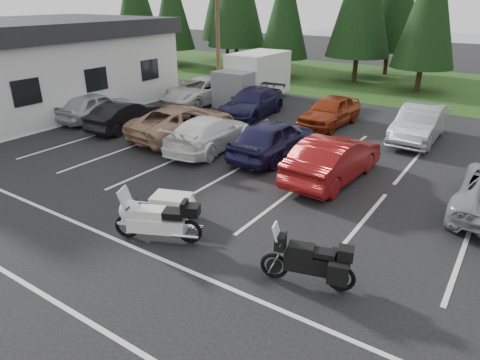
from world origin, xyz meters
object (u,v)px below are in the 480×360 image
Objects in this scene: car_near_2 at (183,122)px; car_far_1 at (252,103)px; cargo_trailer at (172,207)px; box_truck at (250,78)px; car_near_4 at (273,138)px; touring_motorcycle at (157,216)px; building at (24,65)px; car_far_3 at (419,124)px; car_near_0 at (96,106)px; car_near_1 at (125,115)px; car_far_0 at (200,91)px; car_near_3 at (210,133)px; car_near_5 at (334,159)px; car_far_2 at (330,111)px; utility_pole at (218,22)px; adventure_motorcycle at (308,257)px.

car_far_1 is at bearing -91.32° from car_near_2.
car_near_2 is 7.95m from cargo_trailer.
car_near_4 is at bearing -51.78° from box_truck.
building is at bearing 133.25° from touring_motorcycle.
car_far_3 is (20.65, 6.20, -1.65)m from building.
car_near_4 reaches higher than car_near_0.
car_far_0 is (-0.37, 6.42, 0.08)m from car_near_1.
building is 3.14× the size of car_near_3.
car_far_1 is at bearing -36.21° from car_near_5.
car_far_3 is (7.18, 6.26, 0.07)m from car_near_3.
car_near_3 is at bearing 92.28° from touring_motorcycle.
car_near_3 is at bearing -111.05° from car_far_2.
cargo_trailer is (10.86, -6.05, -0.36)m from car_near_0.
car_near_2 is at bearing -148.52° from car_far_3.
building reaches higher than car_near_1.
car_far_3 is (1.45, 6.48, -0.01)m from car_near_5.
car_near_2 is at bearing -79.54° from box_truck.
touring_motorcycle is at bearing -73.25° from car_far_1.
car_far_2 reaches higher than car_near_3.
car_near_0 is 0.79× the size of car_far_0.
car_far_0 is (7.72, 6.45, -1.68)m from building.
car_far_0 is at bearing -53.15° from car_near_2.
car_far_3 is at bearing -126.78° from car_near_4.
car_far_0 reaches higher than touring_motorcycle.
box_truck reaches higher than touring_motorcycle.
utility_pole reaches higher than adventure_motorcycle.
car_far_2 is (4.84, 5.70, -0.01)m from car_near_2.
car_near_4 is 2.86× the size of cargo_trailer.
car_near_5 is at bearing 178.29° from car_near_2.
car_near_4 is at bearing -13.14° from car_near_5.
car_near_4 is (2.76, 0.65, 0.08)m from car_near_3.
touring_motorcycle is (-3.73, -13.05, -0.05)m from car_far_3.
car_far_1 is at bearing 86.83° from touring_motorcycle.
cargo_trailer is at bearing 147.29° from car_near_0.
touring_motorcycle is 1.12× the size of adventure_motorcycle.
car_near_2 is 9.19m from touring_motorcycle.
car_near_1 is 5.38m from car_near_3.
car_near_2 reaches higher than car_near_1.
car_near_0 is 13.68m from car_near_5.
touring_motorcycle is at bearing -22.05° from building.
box_truck is 18.58m from adventure_motorcycle.
car_near_4 is at bearing -54.85° from car_far_1.
car_near_0 is 0.98× the size of car_far_2.
car_near_5 is at bearing -0.86° from building.
car_near_2 is at bearing 128.79° from adventure_motorcycle.
box_truck reaches higher than car_far_0.
box_truck reaches higher than cargo_trailer.
car_far_1 is (-7.21, 5.95, -0.06)m from car_near_5.
adventure_motorcycle is (4.72, -0.69, 0.36)m from cargo_trailer.
car_near_5 is (7.73, -0.83, 0.03)m from car_near_2.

